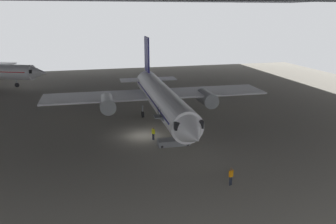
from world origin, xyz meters
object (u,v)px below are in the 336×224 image
(airplane_main, at_px, (161,97))
(crew_worker_by_stairs, at_px, (153,133))
(crew_worker_near_nose, at_px, (231,175))
(boarding_stairs, at_px, (173,139))
(traffic_cone_orange, at_px, (231,170))

(airplane_main, xyz_separation_m, crew_worker_by_stairs, (-2.72, -7.45, -2.46))
(airplane_main, relative_size, crew_worker_by_stairs, 21.95)
(airplane_main, xyz_separation_m, crew_worker_near_nose, (1.58, -20.19, -2.42))
(boarding_stairs, distance_m, crew_worker_by_stairs, 2.86)
(traffic_cone_orange, bearing_deg, crew_worker_near_nose, -115.71)
(crew_worker_by_stairs, bearing_deg, airplane_main, 69.94)
(airplane_main, bearing_deg, boarding_stairs, -94.99)
(boarding_stairs, relative_size, crew_worker_near_nose, 2.77)
(airplane_main, height_order, crew_worker_near_nose, airplane_main)
(airplane_main, relative_size, boarding_stairs, 7.61)
(airplane_main, distance_m, traffic_cone_orange, 18.42)
(airplane_main, distance_m, crew_worker_by_stairs, 8.31)
(airplane_main, height_order, boarding_stairs, airplane_main)
(crew_worker_near_nose, distance_m, crew_worker_by_stairs, 13.44)
(airplane_main, height_order, traffic_cone_orange, airplane_main)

